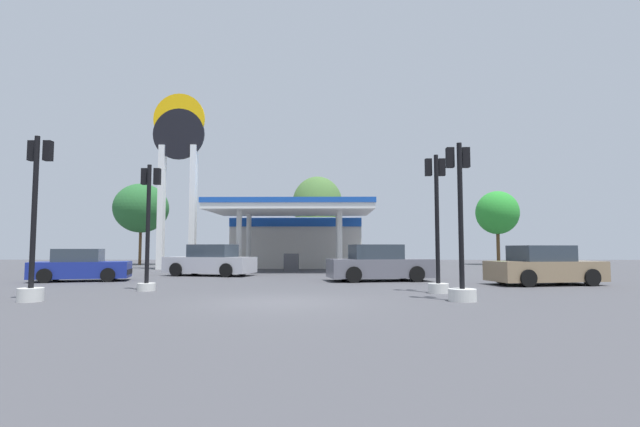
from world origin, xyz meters
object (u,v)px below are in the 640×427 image
Objects in this scene: traffic_signal_0 at (461,249)px; tree_0 at (141,208)px; traffic_signal_1 at (34,240)px; car_2 at (81,267)px; car_0 at (379,264)px; car_3 at (544,267)px; station_pole_sign at (178,158)px; car_1 at (211,262)px; traffic_signal_3 at (148,235)px; tree_2 at (497,213)px; tree_1 at (317,204)px; traffic_signal_2 at (437,239)px.

tree_0 reaches higher than traffic_signal_0.
car_2 is at bearing 109.37° from traffic_signal_1.
car_0 is at bearing 1.72° from car_2.
car_3 is 1.05× the size of traffic_signal_0.
station_pole_sign is 2.48× the size of car_1.
traffic_signal_3 is at bearing -90.14° from car_1.
tree_2 reaches higher than car_3.
tree_0 is at bearing 105.04° from car_2.
station_pole_sign is 26.85m from tree_2.
car_1 is at bearing 156.11° from car_0.
traffic_signal_0 is 11.83m from traffic_signal_1.
traffic_signal_0 reaches higher than traffic_signal_3.
tree_1 is at bearing 70.84° from car_1.
traffic_signal_1 is 1.01× the size of traffic_signal_2.
car_0 is at bearing 38.10° from traffic_signal_1.
tree_1 reaches higher than tree_2.
car_0 is 0.68× the size of tree_0.
car_2 is at bearing 152.76° from traffic_signal_0.
car_3 is at bearing -18.52° from car_0.
tree_0 is (-18.40, 19.32, 4.15)m from car_0.
station_pole_sign is 13.19m from car_2.
car_3 is (14.75, -5.85, -0.04)m from car_1.
car_0 is at bearing 30.19° from traffic_signal_3.
traffic_signal_1 is (-10.38, -8.14, 0.94)m from car_0.
car_3 is at bearing -105.56° from tree_2.
tree_1 is at bearing 114.20° from car_3.
traffic_signal_1 reaches higher than traffic_signal_3.
tree_0 is at bearing 139.08° from car_3.
traffic_signal_1 is at bearing -70.63° from car_2.
traffic_signal_1 is 0.61× the size of tree_1.
tree_0 reaches higher than car_1.
tree_0 reaches higher than car_0.
car_1 is at bearing -57.36° from tree_0.
station_pole_sign is 19.96m from traffic_signal_1.
traffic_signal_1 is 1.06× the size of traffic_signal_3.
car_3 is 17.79m from traffic_signal_1.
tree_2 is (12.50, 20.04, 3.77)m from car_0.
car_2 is at bearing -117.28° from tree_1.
tree_1 is at bearing 75.02° from traffic_signal_1.
car_0 is (12.53, -10.80, -6.86)m from station_pole_sign.
traffic_signal_1 is at bearing -104.98° from tree_1.
traffic_signal_0 reaches higher than car_2.
car_2 is 19.51m from car_3.
tree_0 reaches higher than traffic_signal_2.
tree_2 reaches higher than car_1.
car_1 is at bearing -142.05° from tree_2.
tree_2 reaches higher than car_2.
car_2 is at bearing -138.66° from car_1.
traffic_signal_0 is at bearing -53.89° from tree_0.
station_pole_sign is at bearing 87.04° from car_2.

